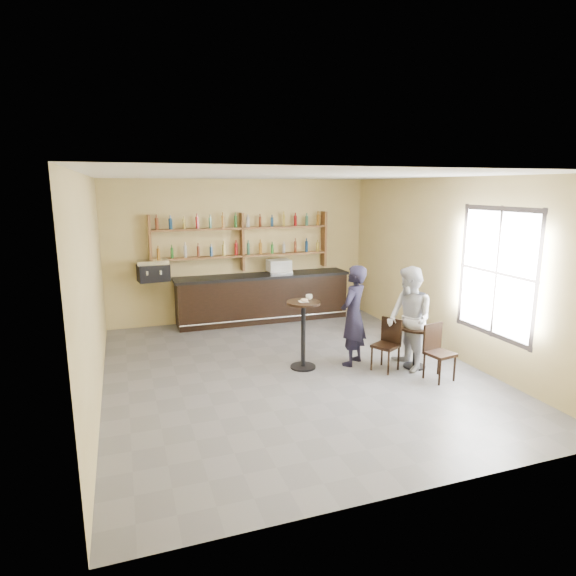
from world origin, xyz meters
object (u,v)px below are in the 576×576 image
object	(u,v)px
bar_counter	(263,298)
chair_west	(386,345)
pedestal_table	(303,335)
chair_south	(440,353)
espresso_machine	(153,271)
man_main	(353,316)
patron_second	(409,319)
pastry_case	(279,267)
cafe_table	(415,347)

from	to	relation	value
bar_counter	chair_west	xyz separation A→B (m)	(1.08, -3.63, -0.10)
bar_counter	pedestal_table	bearing A→B (deg)	-93.51
pedestal_table	chair_south	bearing A→B (deg)	-32.76
espresso_machine	man_main	world-z (taller)	man_main
bar_counter	patron_second	bearing A→B (deg)	-68.40
pedestal_table	man_main	size ratio (longest dim) A/B	0.67
pastry_case	cafe_table	distance (m)	3.98
chair_west	chair_south	distance (m)	0.88
espresso_machine	chair_south	world-z (taller)	espresso_machine
bar_counter	cafe_table	bearing A→B (deg)	-66.11
patron_second	bar_counter	bearing A→B (deg)	-153.92
cafe_table	patron_second	bearing A→B (deg)	-173.41
man_main	chair_south	world-z (taller)	man_main
pastry_case	pedestal_table	xyz separation A→B (m)	(-0.58, -3.07, -0.66)
bar_counter	espresso_machine	distance (m)	2.51
pedestal_table	patron_second	size ratio (longest dim) A/B	0.66
cafe_table	chair_west	distance (m)	0.56
chair_west	patron_second	bearing A→B (deg)	51.44
pedestal_table	patron_second	world-z (taller)	patron_second
man_main	patron_second	distance (m)	0.93
pedestal_table	chair_west	distance (m)	1.39
patron_second	chair_west	bearing A→B (deg)	-95.71
espresso_machine	pastry_case	xyz separation A→B (m)	(2.77, 0.00, -0.07)
espresso_machine	chair_west	bearing A→B (deg)	-54.18
patron_second	chair_south	bearing A→B (deg)	24.81
bar_counter	man_main	bearing A→B (deg)	-77.79
espresso_machine	patron_second	xyz separation A→B (m)	(3.85, -3.69, -0.43)
man_main	espresso_machine	bearing A→B (deg)	-85.25
cafe_table	chair_south	bearing A→B (deg)	-85.24
espresso_machine	pedestal_table	world-z (taller)	espresso_machine
espresso_machine	pastry_case	world-z (taller)	espresso_machine
bar_counter	chair_south	bearing A→B (deg)	-68.57
espresso_machine	patron_second	distance (m)	5.35
pastry_case	chair_south	world-z (taller)	pastry_case
espresso_machine	pastry_case	bearing A→B (deg)	-7.89
chair_south	chair_west	bearing A→B (deg)	121.62
pastry_case	man_main	bearing A→B (deg)	-77.68
man_main	patron_second	size ratio (longest dim) A/B	1.00
pastry_case	bar_counter	bearing A→B (deg)	-173.09
patron_second	espresso_machine	bearing A→B (deg)	-129.34
pedestal_table	patron_second	bearing A→B (deg)	-20.58
chair_west	man_main	bearing A→B (deg)	-167.09
pedestal_table	cafe_table	bearing A→B (deg)	-18.30
chair_west	patron_second	world-z (taller)	patron_second
bar_counter	chair_west	bearing A→B (deg)	-73.44
espresso_machine	pedestal_table	distance (m)	3.85
bar_counter	chair_south	xyz separation A→B (m)	(1.68, -4.28, -0.09)
pastry_case	man_main	world-z (taller)	man_main
bar_counter	cafe_table	size ratio (longest dim) A/B	5.58
pedestal_table	cafe_table	size ratio (longest dim) A/B	1.63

